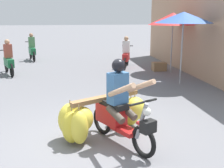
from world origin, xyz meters
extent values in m
plane|color=slate|center=(0.00, 0.00, 0.00)|extent=(120.00, 120.00, 0.00)
torus|color=black|center=(0.88, -0.81, 0.28)|extent=(0.33, 0.53, 0.56)
torus|color=black|center=(0.33, 0.25, 0.28)|extent=(0.33, 0.53, 0.56)
cube|color=red|center=(0.65, -0.37, 0.32)|extent=(0.47, 0.61, 0.08)
cube|color=red|center=(0.47, -0.01, 0.50)|extent=(0.54, 0.70, 0.36)
cube|color=black|center=(0.51, -0.08, 0.72)|extent=(0.51, 0.65, 0.10)
cylinder|color=gray|center=(0.86, -0.76, 0.62)|extent=(0.19, 0.28, 0.69)
cylinder|color=black|center=(0.87, -0.80, 0.96)|extent=(0.52, 0.29, 0.04)
sphere|color=silver|center=(0.91, -0.87, 0.82)|extent=(0.14, 0.14, 0.14)
cube|color=black|center=(0.93, -0.90, 0.58)|extent=(0.29, 0.25, 0.20)
cube|color=red|center=(0.88, -0.81, 0.58)|extent=(0.22, 0.29, 0.04)
cube|color=olive|center=(0.40, 0.12, 0.78)|extent=(1.38, 0.78, 0.08)
cube|color=olive|center=(0.32, 0.28, 0.75)|extent=(1.24, 0.69, 0.06)
ellipsoid|color=yellow|center=(-0.08, -0.11, 0.47)|extent=(0.52, 0.50, 0.47)
cylinder|color=#998459|center=(-0.08, -0.11, 0.73)|extent=(0.02, 0.02, 0.12)
ellipsoid|color=yellow|center=(1.02, 0.35, 0.46)|extent=(0.63, 0.63, 0.49)
cylinder|color=#998459|center=(1.02, 0.35, 0.73)|extent=(0.02, 0.02, 0.12)
ellipsoid|color=yellow|center=(-0.14, -0.25, 0.37)|extent=(0.40, 0.38, 0.62)
cylinder|color=#998459|center=(-0.14, -0.25, 0.72)|extent=(0.02, 0.02, 0.14)
ellipsoid|color=gold|center=(0.83, 0.66, 0.42)|extent=(0.59, 0.59, 0.45)
cylinder|color=#998459|center=(0.83, 0.66, 0.70)|extent=(0.02, 0.02, 0.18)
ellipsoid|color=gold|center=(0.98, 0.53, 0.33)|extent=(0.47, 0.44, 0.61)
cylinder|color=#998459|center=(0.98, 0.53, 0.70)|extent=(0.02, 0.02, 0.19)
ellipsoid|color=gold|center=(-0.27, -0.11, 0.33)|extent=(0.53, 0.53, 0.61)
cylinder|color=#998459|center=(-0.27, -0.11, 0.70)|extent=(0.02, 0.02, 0.19)
ellipsoid|color=yellow|center=(-0.29, 0.08, 0.40)|extent=(0.58, 0.55, 0.64)
cylinder|color=#998459|center=(-0.29, 0.08, 0.74)|extent=(0.02, 0.02, 0.10)
cube|color=#386699|center=(0.56, -0.19, 1.05)|extent=(0.40, 0.35, 0.56)
sphere|color=black|center=(0.57, -0.21, 1.46)|extent=(0.24, 0.24, 0.24)
cylinder|color=tan|center=(0.89, -0.40, 1.11)|extent=(0.45, 0.66, 0.39)
cylinder|color=tan|center=(0.55, -0.58, 1.11)|extent=(0.37, 0.70, 0.39)
cylinder|color=#4C4238|center=(0.74, -0.23, 0.62)|extent=(0.32, 0.45, 0.27)
cylinder|color=#4C4238|center=(0.49, -0.36, 0.62)|extent=(0.32, 0.45, 0.27)
torus|color=black|center=(2.50, 7.79, 0.26)|extent=(0.24, 0.52, 0.52)
torus|color=black|center=(2.16, 6.75, 0.26)|extent=(0.24, 0.52, 0.52)
cube|color=red|center=(2.30, 7.18, 0.50)|extent=(0.51, 0.93, 0.32)
cylinder|color=black|center=(2.49, 7.75, 0.92)|extent=(0.49, 0.19, 0.04)
cube|color=silver|center=(2.29, 7.16, 0.95)|extent=(0.35, 0.28, 0.52)
sphere|color=tan|center=(2.30, 7.18, 1.30)|extent=(0.20, 0.20, 0.20)
torus|color=black|center=(-2.19, 10.59, 0.26)|extent=(0.21, 0.52, 0.52)
torus|color=black|center=(-1.92, 9.52, 0.26)|extent=(0.21, 0.52, 0.52)
cube|color=#196638|center=(-2.03, 9.96, 0.50)|extent=(0.46, 0.93, 0.32)
cylinder|color=black|center=(-2.18, 10.54, 0.92)|extent=(0.49, 0.16, 0.04)
cube|color=#4C7F51|center=(-2.02, 9.94, 0.95)|extent=(0.34, 0.27, 0.52)
sphere|color=#9E7051|center=(-2.03, 9.96, 1.30)|extent=(0.20, 0.20, 0.20)
torus|color=black|center=(-2.77, 7.05, 0.26)|extent=(0.26, 0.51, 0.52)
torus|color=black|center=(-2.38, 6.02, 0.26)|extent=(0.26, 0.51, 0.52)
cube|color=#196638|center=(-2.54, 6.44, 0.50)|extent=(0.54, 0.93, 0.32)
cylinder|color=black|center=(-2.75, 7.01, 0.92)|extent=(0.48, 0.21, 0.04)
cube|color=#994738|center=(-2.53, 6.43, 0.95)|extent=(0.35, 0.29, 0.52)
sphere|color=tan|center=(-2.54, 6.44, 1.30)|extent=(0.20, 0.20, 0.20)
cylinder|color=#99999E|center=(3.90, 5.89, 1.01)|extent=(0.05, 0.05, 2.02)
cone|color=red|center=(3.90, 5.89, 2.16)|extent=(1.94, 1.94, 0.47)
cylinder|color=#99999E|center=(3.49, 3.92, 1.08)|extent=(0.05, 0.05, 2.15)
cone|color=#3860B2|center=(3.49, 3.92, 2.23)|extent=(1.89, 1.89, 0.36)
cube|color=olive|center=(3.55, 6.31, 0.18)|extent=(0.56, 0.40, 0.36)
camera|label=1|loc=(-0.33, -4.98, 2.33)|focal=45.30mm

